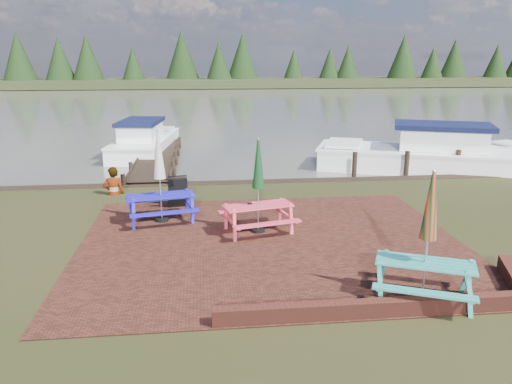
{
  "coord_description": "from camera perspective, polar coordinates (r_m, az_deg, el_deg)",
  "views": [
    {
      "loc": [
        -1.58,
        -9.98,
        4.29
      ],
      "look_at": [
        -0.26,
        2.02,
        1.0
      ],
      "focal_mm": 35.0,
      "sensor_mm": 36.0,
      "label": 1
    }
  ],
  "objects": [
    {
      "name": "brick_wall",
      "position": [
        9.4,
        18.22,
        -11.73
      ],
      "size": [
        6.21,
        1.79,
        0.3
      ],
      "color": "#4C1E16",
      "rests_on": "ground"
    },
    {
      "name": "boat_near",
      "position": [
        21.21,
        18.33,
        3.99
      ],
      "size": [
        8.26,
        5.34,
        2.11
      ],
      "rotation": [
        0.0,
        0.0,
        1.2
      ],
      "color": "white",
      "rests_on": "ground"
    },
    {
      "name": "picnic_table_teal",
      "position": [
        9.49,
        18.86,
        -6.95
      ],
      "size": [
        2.19,
        2.1,
        2.39
      ],
      "rotation": [
        0.0,
        0.0,
        -0.42
      ],
      "color": "teal",
      "rests_on": "ground"
    },
    {
      "name": "ground",
      "position": [
        10.98,
        2.53,
        -7.77
      ],
      "size": [
        120.0,
        120.0,
        0.0
      ],
      "primitive_type": "plane",
      "color": "black",
      "rests_on": "ground"
    },
    {
      "name": "jetty",
      "position": [
        21.75,
        -11.24,
        3.89
      ],
      "size": [
        1.76,
        9.08,
        1.0
      ],
      "color": "black",
      "rests_on": "ground"
    },
    {
      "name": "paving",
      "position": [
        11.89,
        1.8,
        -5.86
      ],
      "size": [
        9.0,
        7.5,
        0.02
      ],
      "primitive_type": "cube",
      "color": "#321810",
      "rests_on": "ground"
    },
    {
      "name": "water",
      "position": [
        47.21,
        -4.4,
        9.99
      ],
      "size": [
        120.0,
        60.0,
        0.02
      ],
      "primitive_type": "cube",
      "color": "#4A483F",
      "rests_on": "ground"
    },
    {
      "name": "chalkboard",
      "position": [
        14.76,
        -8.91,
        0.03
      ],
      "size": [
        0.58,
        0.62,
        0.89
      ],
      "rotation": [
        0.0,
        0.0,
        0.19
      ],
      "color": "black",
      "rests_on": "ground"
    },
    {
      "name": "boat_jetty",
      "position": [
        24.24,
        -12.61,
        5.54
      ],
      "size": [
        2.95,
        6.58,
        1.84
      ],
      "rotation": [
        0.0,
        0.0,
        -0.12
      ],
      "color": "white",
      "rests_on": "ground"
    },
    {
      "name": "far_treeline",
      "position": [
        76.01,
        -5.25,
        14.43
      ],
      "size": [
        120.0,
        10.0,
        8.1
      ],
      "color": "black",
      "rests_on": "ground"
    },
    {
      "name": "picnic_table_red",
      "position": [
        12.38,
        0.26,
        -0.99
      ],
      "size": [
        2.02,
        1.88,
        2.37
      ],
      "rotation": [
        0.0,
        0.0,
        0.24
      ],
      "color": "#DE394D",
      "rests_on": "ground"
    },
    {
      "name": "picnic_table_blue",
      "position": [
        13.42,
        -10.85,
        0.14
      ],
      "size": [
        2.05,
        1.9,
        2.44
      ],
      "rotation": [
        0.0,
        0.0,
        0.21
      ],
      "color": "#1B15A3",
      "rests_on": "ground"
    },
    {
      "name": "person",
      "position": [
        16.45,
        -16.14,
        2.75
      ],
      "size": [
        0.72,
        0.54,
        1.8
      ],
      "primitive_type": "imported",
      "rotation": [
        0.0,
        0.0,
        3.32
      ],
      "color": "gray",
      "rests_on": "ground"
    }
  ]
}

